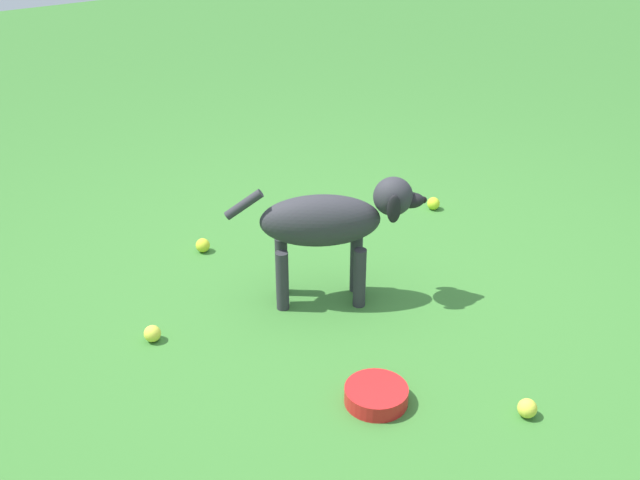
{
  "coord_description": "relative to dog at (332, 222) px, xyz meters",
  "views": [
    {
      "loc": [
        -2.2,
        1.67,
        1.71
      ],
      "look_at": [
        0.0,
        0.11,
        0.28
      ],
      "focal_mm": 42.49,
      "sensor_mm": 36.0,
      "label": 1
    }
  ],
  "objects": [
    {
      "name": "ground",
      "position": [
        0.02,
        -0.07,
        -0.36
      ],
      "size": [
        14.0,
        14.0,
        0.0
      ],
      "primitive_type": "plane",
      "color": "#38722D"
    },
    {
      "name": "dog",
      "position": [
        0.0,
        0.0,
        0.0
      ],
      "size": [
        0.46,
        0.71,
        0.54
      ],
      "rotation": [
        0.0,
        0.0,
        4.17
      ],
      "color": "#2D2D33",
      "rests_on": "ground"
    },
    {
      "name": "tennis_ball_0",
      "position": [
        0.39,
        -0.95,
        -0.33
      ],
      "size": [
        0.07,
        0.07,
        0.07
      ],
      "primitive_type": "sphere",
      "color": "#BFDF29",
      "rests_on": "ground"
    },
    {
      "name": "tennis_ball_1",
      "position": [
        0.15,
        0.74,
        -0.33
      ],
      "size": [
        0.07,
        0.07,
        0.07
      ],
      "primitive_type": "sphere",
      "color": "#D6D641",
      "rests_on": "ground"
    },
    {
      "name": "tennis_ball_2",
      "position": [
        0.73,
        -0.38,
        -0.33
      ],
      "size": [
        0.07,
        0.07,
        0.07
      ],
      "primitive_type": "sphere",
      "color": "#C8E237",
      "rests_on": "ground"
    },
    {
      "name": "tennis_ball_3",
      "position": [
        0.68,
        0.25,
        -0.33
      ],
      "size": [
        0.07,
        0.07,
        0.07
      ],
      "primitive_type": "sphere",
      "color": "#C7D42C",
      "rests_on": "ground"
    },
    {
      "name": "tennis_ball_4",
      "position": [
        -0.98,
        -0.1,
        -0.33
      ],
      "size": [
        0.07,
        0.07,
        0.07
      ],
      "primitive_type": "sphere",
      "color": "#D6D840",
      "rests_on": "ground"
    },
    {
      "name": "water_bowl",
      "position": [
        -0.63,
        0.27,
        -0.33
      ],
      "size": [
        0.22,
        0.22,
        0.06
      ],
      "primitive_type": "cylinder",
      "color": "red",
      "rests_on": "ground"
    }
  ]
}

